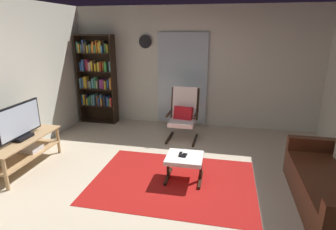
{
  "coord_description": "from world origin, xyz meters",
  "views": [
    {
      "loc": [
        0.73,
        -3.23,
        2.13
      ],
      "look_at": [
        -0.12,
        0.75,
        0.86
      ],
      "focal_mm": 29.8,
      "sensor_mm": 36.0,
      "label": 1
    }
  ],
  "objects": [
    {
      "name": "cell_phone",
      "position": [
        0.2,
        0.4,
        0.38
      ],
      "size": [
        0.08,
        0.15,
        0.01
      ],
      "primitive_type": "cube",
      "rotation": [
        0.0,
        0.0,
        -0.1
      ],
      "color": "black",
      "rests_on": "ottoman"
    },
    {
      "name": "lounge_armchair",
      "position": [
        -0.07,
        1.99,
        0.53
      ],
      "size": [
        0.57,
        0.66,
        1.02
      ],
      "color": "black",
      "rests_on": "ground"
    },
    {
      "name": "area_rug",
      "position": [
        0.06,
        0.29,
        0.0
      ],
      "size": [
        2.33,
        1.7,
        0.01
      ],
      "primitive_type": "cube",
      "color": "#A11614",
      "rests_on": "ground"
    },
    {
      "name": "bookshelf_near_tv",
      "position": [
        -2.18,
        2.64,
        1.07
      ],
      "size": [
        0.84,
        0.3,
        2.0
      ],
      "color": "black",
      "rests_on": "ground"
    },
    {
      "name": "tv_stand",
      "position": [
        -2.31,
        0.24,
        0.33
      ],
      "size": [
        0.48,
        1.34,
        0.5
      ],
      "color": "tan",
      "rests_on": "ground"
    },
    {
      "name": "wall_back",
      "position": [
        0.0,
        2.9,
        1.3
      ],
      "size": [
        5.6,
        0.06,
        2.6
      ],
      "primitive_type": "cube",
      "color": "silver",
      "rests_on": "ground"
    },
    {
      "name": "television",
      "position": [
        -2.31,
        0.21,
        0.76
      ],
      "size": [
        0.2,
        0.89,
        0.55
      ],
      "color": "black",
      "rests_on": "tv_stand"
    },
    {
      "name": "tv_remote",
      "position": [
        0.14,
        0.41,
        0.38
      ],
      "size": [
        0.05,
        0.15,
        0.02
      ],
      "primitive_type": "cube",
      "rotation": [
        0.0,
        0.0,
        0.05
      ],
      "color": "black",
      "rests_on": "ottoman"
    },
    {
      "name": "ground_plane",
      "position": [
        0.0,
        0.0,
        0.0
      ],
      "size": [
        7.02,
        7.02,
        0.0
      ],
      "primitive_type": "plane",
      "color": "beige"
    },
    {
      "name": "glass_door_panel",
      "position": [
        -0.24,
        2.83,
        1.05
      ],
      "size": [
        1.1,
        0.01,
        2.0
      ],
      "primitive_type": "cube",
      "color": "silver"
    },
    {
      "name": "wall_clock",
      "position": [
        -1.07,
        2.82,
        1.85
      ],
      "size": [
        0.29,
        0.03,
        0.29
      ],
      "color": "silver"
    },
    {
      "name": "ottoman",
      "position": [
        0.2,
        0.39,
        0.31
      ],
      "size": [
        0.52,
        0.49,
        0.37
      ],
      "color": "white",
      "rests_on": "ground"
    }
  ]
}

